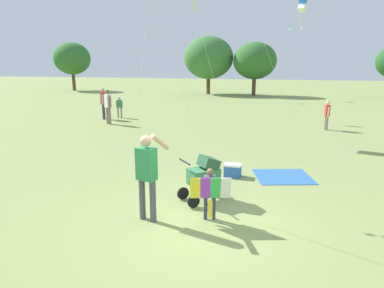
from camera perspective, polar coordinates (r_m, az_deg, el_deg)
ground_plane at (r=6.83m, az=0.67°, el=-12.78°), size 120.00×120.00×0.00m
treeline_distant at (r=33.04m, az=19.31°, el=13.73°), size 45.33×5.77×6.29m
child_with_butterfly_kite at (r=6.65m, az=3.00°, el=-7.58°), size 0.77×0.45×1.04m
person_adult_flyer at (r=6.58m, az=-7.52°, el=-4.32°), size 0.63×0.51×1.77m
stroller at (r=7.60m, az=2.07°, el=-5.06°), size 1.00×0.95×1.03m
kite_green_novelty at (r=17.71m, az=17.84°, el=21.21°), size 2.37×3.81×6.03m
person_sitting_far at (r=16.84m, az=21.54°, el=4.82°), size 0.23×0.42×1.33m
person_couple_left at (r=19.35m, az=-14.56°, el=6.96°), size 0.35×0.51×1.70m
person_kid_running at (r=19.65m, az=-11.97°, el=6.28°), size 0.36×0.23×1.17m
person_back_turned at (r=17.69m, az=-13.79°, el=6.48°), size 0.46×0.40×1.72m
picnic_blanket at (r=9.63m, az=14.88°, el=-5.26°), size 1.76×1.65×0.02m
cooler_box at (r=9.37m, az=6.77°, el=-4.34°), size 0.45×0.33×0.35m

